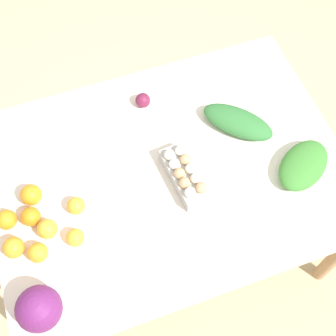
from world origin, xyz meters
name	(u,v)px	position (x,y,z in m)	size (l,w,h in m)	color
ground_plane	(168,234)	(0.00, 0.00, 0.00)	(8.00, 8.00, 0.00)	#C6B289
dining_table	(168,180)	(0.00, 0.00, 0.63)	(1.42, 1.04, 0.71)	silver
cabbage_purple	(39,309)	(-0.59, -0.38, 0.79)	(0.15, 0.15, 0.15)	#6B2366
egg_carton	(185,174)	(0.05, -0.06, 0.75)	(0.13, 0.27, 0.09)	#A8A8A3
greens_bunch_scallion	(303,165)	(0.50, -0.18, 0.75)	(0.26, 0.16, 0.08)	#3D8433
greens_bunch_kale	(238,122)	(0.34, 0.10, 0.75)	(0.31, 0.13, 0.08)	#337538
beet_root	(143,100)	(0.01, 0.34, 0.74)	(0.06, 0.06, 0.06)	maroon
orange_0	(47,229)	(-0.50, -0.10, 0.75)	(0.07, 0.07, 0.07)	#F9A833
orange_1	(31,217)	(-0.55, -0.03, 0.75)	(0.07, 0.07, 0.07)	orange
orange_2	(75,238)	(-0.42, -0.16, 0.74)	(0.07, 0.07, 0.07)	#F9A833
orange_3	(31,195)	(-0.53, 0.05, 0.75)	(0.08, 0.08, 0.08)	orange
orange_4	(38,253)	(-0.56, -0.18, 0.75)	(0.07, 0.07, 0.07)	orange
orange_5	(6,220)	(-0.64, -0.01, 0.75)	(0.08, 0.08, 0.08)	orange
orange_6	(14,248)	(-0.63, -0.13, 0.75)	(0.08, 0.08, 0.08)	orange
orange_7	(76,206)	(-0.38, -0.04, 0.74)	(0.07, 0.07, 0.07)	#F9A833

